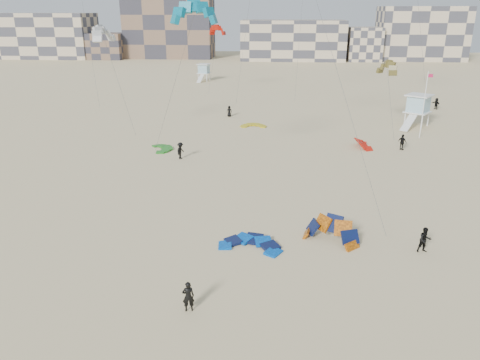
# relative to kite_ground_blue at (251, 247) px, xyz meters

# --- Properties ---
(ground) EXTENTS (320.00, 320.00, 0.00)m
(ground) POSITION_rel_kite_ground_blue_xyz_m (-3.38, -3.66, 0.00)
(ground) COLOR #CEB88A
(ground) RESTS_ON ground
(kite_ground_blue) EXTENTS (4.73, 4.89, 1.24)m
(kite_ground_blue) POSITION_rel_kite_ground_blue_xyz_m (0.00, 0.00, 0.00)
(kite_ground_blue) COLOR blue
(kite_ground_blue) RESTS_ON ground
(kite_ground_orange) EXTENTS (5.54, 5.48, 3.96)m
(kite_ground_orange) POSITION_rel_kite_ground_blue_xyz_m (5.48, 1.27, 0.00)
(kite_ground_orange) COLOR orange
(kite_ground_orange) RESTS_ON ground
(kite_ground_green) EXTENTS (4.42, 4.30, 0.60)m
(kite_ground_green) POSITION_rel_kite_ground_blue_xyz_m (-11.47, 22.76, 0.00)
(kite_ground_green) COLOR #277922
(kite_ground_green) RESTS_ON ground
(kite_ground_red_far) EXTENTS (3.50, 3.35, 2.96)m
(kite_ground_red_far) POSITION_rel_kite_ground_blue_xyz_m (11.88, 25.35, 0.00)
(kite_ground_red_far) COLOR red
(kite_ground_red_far) RESTS_ON ground
(kite_ground_yellow) EXTENTS (3.34, 3.51, 0.77)m
(kite_ground_yellow) POSITION_rel_kite_ground_blue_xyz_m (-1.44, 34.65, 0.00)
(kite_ground_yellow) COLOR gold
(kite_ground_yellow) RESTS_ON ground
(kitesurfer_main) EXTENTS (0.73, 0.56, 1.77)m
(kitesurfer_main) POSITION_rel_kite_ground_blue_xyz_m (-2.94, -7.39, 0.88)
(kitesurfer_main) COLOR black
(kitesurfer_main) RESTS_ON ground
(kitesurfer_b) EXTENTS (0.95, 0.79, 1.77)m
(kitesurfer_b) POSITION_rel_kite_ground_blue_xyz_m (11.52, 0.14, 0.88)
(kitesurfer_b) COLOR black
(kitesurfer_b) RESTS_ON ground
(kitesurfer_c) EXTENTS (1.02, 1.33, 1.82)m
(kitesurfer_c) POSITION_rel_kite_ground_blue_xyz_m (-8.57, 19.34, 0.91)
(kitesurfer_c) COLOR black
(kitesurfer_c) RESTS_ON ground
(kitesurfer_d) EXTENTS (1.05, 1.09, 1.83)m
(kitesurfer_d) POSITION_rel_kite_ground_blue_xyz_m (16.10, 24.58, 0.91)
(kitesurfer_d) COLOR black
(kitesurfer_d) RESTS_ON ground
(kitesurfer_e) EXTENTS (0.84, 0.61, 1.61)m
(kitesurfer_e) POSITION_rel_kite_ground_blue_xyz_m (-5.35, 40.79, 0.80)
(kitesurfer_e) COLOR black
(kitesurfer_e) RESTS_ON ground
(kitesurfer_f) EXTENTS (1.17, 1.77, 1.83)m
(kitesurfer_f) POSITION_rel_kite_ground_blue_xyz_m (27.38, 48.61, 0.91)
(kitesurfer_f) COLOR black
(kitesurfer_f) RESTS_ON ground
(kite_fly_teal_a) EXTENTS (7.99, 9.12, 15.21)m
(kite_fly_teal_a) POSITION_rel_kite_ground_blue_xyz_m (-5.26, 11.27, 14.78)
(kite_fly_teal_a) COLOR #0D7E90
(kite_fly_teal_a) RESTS_ON ground
(kite_fly_grey) EXTENTS (5.31, 4.09, 12.88)m
(kite_fly_grey) POSITION_rel_kite_ground_blue_xyz_m (-18.29, 26.02, 12.42)
(kite_fly_grey) COLOR white
(kite_fly_grey) RESTS_ON ground
(kite_fly_olive) EXTENTS (4.38, 11.31, 8.28)m
(kite_fly_olive) POSITION_rel_kite_ground_blue_xyz_m (15.75, 34.21, 8.00)
(kite_fly_olive) COLOR brown
(kite_fly_olive) RESTS_ON ground
(kite_fly_red) EXTENTS (4.70, 8.02, 11.72)m
(kite_fly_red) POSITION_rel_kite_ground_blue_xyz_m (-9.32, 60.57, 11.44)
(kite_fly_red) COLOR red
(kite_fly_red) RESTS_ON ground
(lifeguard_tower_near) EXTENTS (4.31, 6.56, 4.36)m
(lifeguard_tower_near) POSITION_rel_kite_ground_blue_xyz_m (20.95, 36.47, 2.16)
(lifeguard_tower_near) COLOR white
(lifeguard_tower_near) RESTS_ON ground
(lifeguard_tower_far) EXTENTS (3.13, 5.41, 3.76)m
(lifeguard_tower_far) POSITION_rel_kite_ground_blue_xyz_m (-14.51, 77.25, 1.86)
(lifeguard_tower_far) COLOR white
(lifeguard_tower_far) RESTS_ON ground
(flagpole) EXTENTS (0.67, 0.10, 8.20)m
(flagpole) POSITION_rel_kite_ground_blue_xyz_m (19.74, 30.28, 4.30)
(flagpole) COLOR white
(flagpole) RESTS_ON ground
(condo_west_a) EXTENTS (30.00, 15.00, 14.00)m
(condo_west_a) POSITION_rel_kite_ground_blue_xyz_m (-73.38, 126.34, 7.00)
(condo_west_a) COLOR beige
(condo_west_a) RESTS_ON ground
(condo_west_b) EXTENTS (28.00, 14.00, 18.00)m
(condo_west_b) POSITION_rel_kite_ground_blue_xyz_m (-33.38, 130.34, 9.00)
(condo_west_b) COLOR #795D49
(condo_west_b) RESTS_ON ground
(condo_mid) EXTENTS (32.00, 16.00, 12.00)m
(condo_mid) POSITION_rel_kite_ground_blue_xyz_m (6.62, 126.34, 6.00)
(condo_mid) COLOR beige
(condo_mid) RESTS_ON ground
(condo_east) EXTENTS (26.00, 14.00, 16.00)m
(condo_east) POSITION_rel_kite_ground_blue_xyz_m (46.62, 128.34, 8.00)
(condo_east) COLOR beige
(condo_east) RESTS_ON ground
(condo_fill_left) EXTENTS (12.00, 10.00, 8.00)m
(condo_fill_left) POSITION_rel_kite_ground_blue_xyz_m (-53.38, 124.34, 4.00)
(condo_fill_left) COLOR #795D49
(condo_fill_left) RESTS_ON ground
(condo_fill_right) EXTENTS (10.00, 10.00, 10.00)m
(condo_fill_right) POSITION_rel_kite_ground_blue_xyz_m (28.62, 124.34, 5.00)
(condo_fill_right) COLOR beige
(condo_fill_right) RESTS_ON ground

